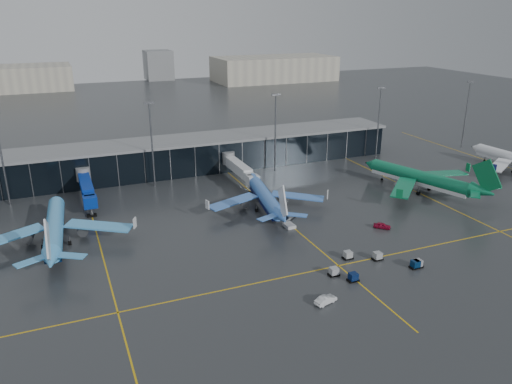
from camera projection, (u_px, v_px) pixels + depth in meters
name	position (u px, v px, depth m)	size (l,w,h in m)	color
ground	(266.00, 245.00, 113.35)	(600.00, 600.00, 0.00)	#282B2D
terminal_pier	(191.00, 154.00, 165.37)	(142.00, 17.00, 10.70)	black
jet_bridges	(86.00, 187.00, 136.58)	(94.00, 27.50, 7.20)	#595B60
flood_masts	(216.00, 136.00, 153.88)	(203.00, 0.50, 25.50)	#595B60
distant_hangars	(181.00, 72.00, 362.95)	(260.00, 71.00, 22.00)	#B2AD99
taxi_lines	(285.00, 221.00, 126.15)	(220.00, 120.00, 0.02)	gold
airliner_arkefly	(53.00, 217.00, 112.01)	(36.21, 41.24, 12.67)	#45A0E3
airliner_klm_near	(264.00, 188.00, 132.19)	(33.52, 38.18, 11.73)	#3F76D0
airliner_aer_lingus	(420.00, 169.00, 145.10)	(37.84, 43.10, 13.24)	#0D6F48
baggage_carts	(374.00, 265.00, 102.70)	(19.96, 10.38, 1.70)	black
mobile_airstair	(289.00, 224.00, 122.33)	(2.34, 3.30, 3.45)	silver
service_van_red	(382.00, 226.00, 121.62)	(1.65, 4.10, 1.40)	maroon
service_van_white	(326.00, 300.00, 90.28)	(1.58, 4.52, 1.49)	silver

